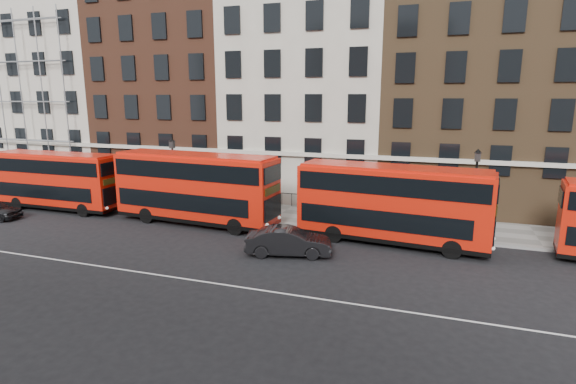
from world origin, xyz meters
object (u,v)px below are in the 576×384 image
(bus_a, at_px, (56,180))
(bus_b, at_px, (195,187))
(car_front, at_px, (289,242))
(bus_c, at_px, (391,203))

(bus_a, relative_size, bus_b, 0.90)
(bus_b, bearing_deg, car_front, -21.65)
(bus_a, relative_size, car_front, 2.23)
(bus_a, bearing_deg, bus_b, -0.06)
(bus_a, height_order, bus_b, bus_b)
(bus_a, distance_m, bus_c, 24.84)
(bus_b, bearing_deg, bus_a, -176.05)
(bus_a, bearing_deg, bus_c, -0.07)
(bus_b, relative_size, bus_c, 1.04)
(bus_b, relative_size, car_front, 2.48)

